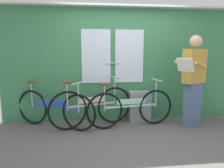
% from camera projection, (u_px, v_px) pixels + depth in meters
% --- Properties ---
extents(ground_plane, '(6.00, 4.20, 0.04)m').
position_uv_depth(ground_plane, '(134.00, 144.00, 3.52)').
color(ground_plane, '#56544F').
extents(train_door_wall, '(5.00, 0.28, 2.38)m').
position_uv_depth(train_door_wall, '(122.00, 62.00, 4.59)').
color(train_door_wall, '#387A4C').
rests_on(train_door_wall, ground_plane).
extents(bicycle_near_door, '(1.64, 0.68, 0.96)m').
position_uv_depth(bicycle_near_door, '(92.00, 107.00, 4.22)').
color(bicycle_near_door, black).
rests_on(bicycle_near_door, ground_plane).
extents(bicycle_leaning_behind, '(1.58, 0.89, 0.91)m').
position_uv_depth(bicycle_leaning_behind, '(54.00, 109.00, 4.16)').
color(bicycle_leaning_behind, black).
rests_on(bicycle_leaning_behind, ground_plane).
extents(bicycle_by_pole, '(1.75, 0.47, 0.92)m').
position_uv_depth(bicycle_by_pole, '(131.00, 108.00, 4.21)').
color(bicycle_by_pole, black).
rests_on(bicycle_by_pole, ground_plane).
extents(passenger_reading_newspaper, '(0.64, 0.59, 1.77)m').
position_uv_depth(passenger_reading_newspaper, '(193.00, 79.00, 4.15)').
color(passenger_reading_newspaper, slate).
rests_on(passenger_reading_newspaper, ground_plane).
extents(trash_bin_by_wall, '(0.44, 0.28, 0.64)m').
position_uv_depth(trash_bin_by_wall, '(139.00, 106.00, 4.56)').
color(trash_bin_by_wall, gray).
rests_on(trash_bin_by_wall, ground_plane).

